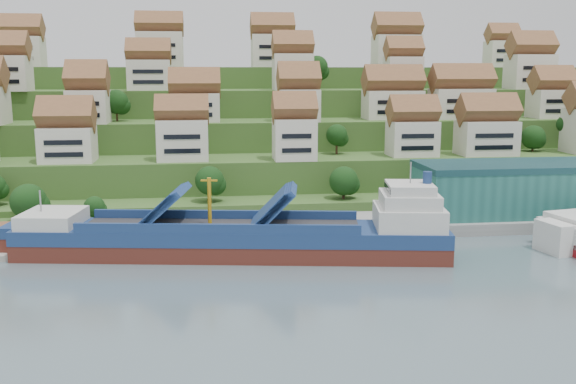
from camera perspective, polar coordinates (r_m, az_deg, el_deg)
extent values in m
plane|color=slate|center=(106.68, 3.33, -5.55)|extent=(300.00, 300.00, 0.00)
cube|color=gray|center=(125.38, 11.12, -2.76)|extent=(180.00, 14.00, 2.20)
cube|color=#2D4C1E|center=(189.69, -1.38, 2.23)|extent=(260.00, 128.00, 4.00)
cube|color=#2D4C1E|center=(194.15, -1.54, 3.47)|extent=(260.00, 118.00, 11.00)
cube|color=#2D4C1E|center=(201.66, -1.77, 4.74)|extent=(260.00, 102.00, 18.00)
cube|color=#2D4C1E|center=(209.27, -1.98, 5.91)|extent=(260.00, 86.00, 25.00)
cube|color=#2D4C1E|center=(217.99, -2.20, 6.89)|extent=(260.00, 68.00, 31.00)
cube|color=beige|center=(143.01, -18.98, 4.02)|extent=(10.94, 8.57, 7.31)
cube|color=beige|center=(139.09, -9.34, 4.58)|extent=(10.77, 7.03, 8.73)
cube|color=beige|center=(138.47, 0.56, 4.71)|extent=(8.91, 7.62, 8.82)
cube|color=beige|center=(147.79, 10.98, 4.69)|extent=(10.50, 7.73, 7.81)
cube|color=beige|center=(153.59, 17.22, 4.62)|extent=(12.64, 8.26, 7.74)
cube|color=beige|center=(156.24, -17.30, 7.26)|extent=(8.99, 8.98, 7.58)
cube|color=beige|center=(155.53, -8.26, 7.45)|extent=(11.56, 7.90, 6.73)
cube|color=beige|center=(154.98, 0.93, 7.71)|extent=(9.51, 8.56, 7.60)
cube|color=beige|center=(164.52, 9.26, 7.66)|extent=(14.11, 8.36, 7.11)
cube|color=beige|center=(169.48, 15.10, 7.58)|extent=(14.86, 8.18, 7.52)
cube|color=beige|center=(179.64, 22.34, 7.26)|extent=(10.13, 8.04, 7.21)
cube|color=beige|center=(174.57, -23.62, 9.63)|extent=(10.24, 7.86, 8.60)
cube|color=beige|center=(172.79, -12.23, 10.12)|extent=(10.89, 7.30, 7.74)
cube|color=beige|center=(170.60, 0.41, 10.62)|extent=(10.08, 7.79, 9.31)
cube|color=beige|center=(177.05, 10.18, 10.34)|extent=(9.28, 7.14, 8.63)
cube|color=beige|center=(192.04, 20.68, 9.95)|extent=(11.67, 8.47, 9.32)
cube|color=beige|center=(195.22, -22.65, 11.42)|extent=(11.93, 8.03, 8.21)
cube|color=beige|center=(188.36, -11.30, 12.30)|extent=(12.69, 7.51, 9.68)
cube|color=beige|center=(189.36, -1.39, 12.41)|extent=(11.90, 8.15, 9.18)
cube|color=beige|center=(196.59, 9.61, 12.22)|extent=(13.32, 8.73, 9.27)
cube|color=beige|center=(211.76, 18.45, 11.53)|extent=(9.18, 7.05, 7.99)
ellipsoid|color=#173E14|center=(131.61, 4.98, 0.99)|extent=(5.98, 5.98, 5.98)
ellipsoid|color=#173E14|center=(128.77, -6.98, 1.02)|extent=(5.78, 5.78, 5.78)
ellipsoid|color=#173E14|center=(163.87, 20.97, 4.57)|extent=(5.68, 5.68, 5.68)
ellipsoid|color=#173E14|center=(167.53, 23.47, 5.55)|extent=(4.46, 4.46, 4.46)
ellipsoid|color=#173E14|center=(148.02, 4.36, 5.08)|extent=(4.93, 4.93, 4.93)
ellipsoid|color=#173E14|center=(172.79, 14.55, 8.00)|extent=(4.98, 4.98, 4.98)
ellipsoid|color=#173E14|center=(163.68, -18.99, 7.15)|extent=(5.36, 5.36, 5.36)
ellipsoid|color=#173E14|center=(160.28, -15.01, 7.76)|extent=(5.79, 5.79, 5.79)
ellipsoid|color=#173E14|center=(176.44, 2.57, 11.04)|extent=(6.12, 6.12, 6.12)
ellipsoid|color=#173E14|center=(183.79, 9.00, 10.33)|extent=(5.07, 5.07, 5.07)
ellipsoid|color=#173E14|center=(183.90, 11.23, 10.21)|extent=(4.35, 4.35, 4.35)
ellipsoid|color=#173E14|center=(126.27, -22.07, -0.80)|extent=(6.54, 6.54, 6.54)
ellipsoid|color=#173E14|center=(124.01, -16.83, -1.26)|extent=(3.92, 3.92, 3.92)
cube|color=#25655D|center=(139.24, 23.55, 0.44)|extent=(60.00, 15.00, 10.00)
cylinder|color=gray|center=(119.04, 11.04, -0.95)|extent=(0.16, 0.16, 8.00)
cube|color=maroon|center=(118.57, 11.37, 0.76)|extent=(1.20, 0.05, 0.80)
cube|color=white|center=(120.76, -23.90, -3.51)|extent=(2.40, 2.20, 2.20)
cube|color=#532219|center=(105.84, -4.97, -5.14)|extent=(70.61, 21.51, 4.47)
cube|color=navy|center=(105.10, -5.00, -3.65)|extent=(70.63, 21.62, 2.33)
cube|color=silver|center=(111.96, -20.21, -2.21)|extent=(10.43, 11.47, 2.33)
cube|color=#262628|center=(105.05, -5.98, -3.02)|extent=(45.62, 16.00, 0.27)
cube|color=navy|center=(106.16, -11.28, -1.34)|extent=(8.16, 10.80, 6.19)
cube|color=navy|center=(103.59, -1.59, -1.44)|extent=(7.83, 10.75, 6.54)
cylinder|color=#C39116|center=(104.45, -6.99, -0.91)|extent=(0.72, 0.72, 8.05)
cube|color=silver|center=(104.98, 10.71, -2.21)|extent=(12.20, 11.75, 3.58)
cube|color=silver|center=(104.39, 10.76, -0.68)|extent=(10.26, 10.41, 2.24)
cube|color=silver|center=(104.04, 10.79, 0.34)|extent=(8.33, 9.07, 1.61)
cylinder|color=navy|center=(104.21, 12.29, 1.25)|extent=(1.64, 1.64, 1.97)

